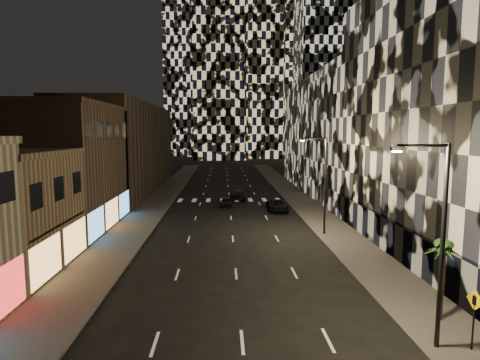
{
  "coord_description": "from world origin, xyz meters",
  "views": [
    {
      "loc": [
        -0.82,
        -6.42,
        9.6
      ],
      "look_at": [
        0.43,
        23.76,
        6.0
      ],
      "focal_mm": 30.0,
      "sensor_mm": 36.0,
      "label": 1
    }
  ],
  "objects": [
    {
      "name": "car_dark_rightlane",
      "position": [
        5.75,
        41.63,
        0.68
      ],
      "size": [
        2.38,
        4.94,
        1.36
      ],
      "primitive_type": "imported",
      "rotation": [
        0.0,
        0.0,
        0.03
      ],
      "color": "black",
      "rests_on": "ground"
    },
    {
      "name": "retail_brown",
      "position": [
        -17.0,
        33.5,
        6.0
      ],
      "size": [
        10.0,
        15.0,
        12.0
      ],
      "primitive_type": "cube",
      "color": "#483629",
      "rests_on": "ground"
    },
    {
      "name": "car_dark_oncoming",
      "position": [
        1.34,
        50.5,
        0.7
      ],
      "size": [
        2.01,
        4.84,
        1.4
      ],
      "primitive_type": "imported",
      "rotation": [
        0.0,
        0.0,
        3.15
      ],
      "color": "black",
      "rests_on": "ground"
    },
    {
      "name": "curb_right",
      "position": [
        7.9,
        50.0,
        0.07
      ],
      "size": [
        0.2,
        120.0,
        0.15
      ],
      "primitive_type": "cube",
      "color": "#4C4C47",
      "rests_on": "ground"
    },
    {
      "name": "retail_filler_left",
      "position": [
        -17.0,
        60.0,
        7.0
      ],
      "size": [
        10.0,
        40.0,
        14.0
      ],
      "primitive_type": "cube",
      "color": "#483629",
      "rests_on": "ground"
    },
    {
      "name": "streetlight_near",
      "position": [
        8.35,
        10.0,
        5.35
      ],
      "size": [
        2.55,
        0.25,
        9.0
      ],
      "color": "black",
      "rests_on": "sidewalk_right"
    },
    {
      "name": "sidewalk_left",
      "position": [
        -10.0,
        50.0,
        0.07
      ],
      "size": [
        4.0,
        120.0,
        0.15
      ],
      "primitive_type": "cube",
      "color": "#47443F",
      "rests_on": "ground"
    },
    {
      "name": "midrise_filler_right",
      "position": [
        20.0,
        57.0,
        9.0
      ],
      "size": [
        16.0,
        40.0,
        18.0
      ],
      "primitive_type": "cube",
      "color": "#232326",
      "rests_on": "ground"
    },
    {
      "name": "tower_left_back",
      "position": [
        -12.0,
        165.0,
        60.0
      ],
      "size": [
        24.0,
        24.0,
        120.0
      ],
      "primitive_type": "cube",
      "color": "black",
      "rests_on": "ground"
    },
    {
      "name": "ped_sign",
      "position": [
        9.99,
        9.67,
        1.98
      ],
      "size": [
        0.2,
        0.89,
        2.7
      ],
      "rotation": [
        0.0,
        0.0,
        0.17
      ],
      "color": "black",
      "rests_on": "sidewalk_right"
    },
    {
      "name": "palm_tree",
      "position": [
        10.13,
        12.57,
        3.55
      ],
      "size": [
        2.1,
        2.06,
        4.12
      ],
      "color": "#47331E",
      "rests_on": "sidewalk_right"
    },
    {
      "name": "streetlight_far",
      "position": [
        8.35,
        30.0,
        5.35
      ],
      "size": [
        2.55,
        0.25,
        9.0
      ],
      "color": "black",
      "rests_on": "sidewalk_right"
    },
    {
      "name": "car_dark_midlane",
      "position": [
        -0.5,
        45.01,
        0.61
      ],
      "size": [
        1.51,
        3.6,
        1.22
      ],
      "primitive_type": "imported",
      "rotation": [
        0.0,
        0.0,
        -0.02
      ],
      "color": "black",
      "rests_on": "ground"
    },
    {
      "name": "tower_right_mid",
      "position": [
        35.0,
        135.0,
        50.0
      ],
      "size": [
        20.0,
        20.0,
        100.0
      ],
      "primitive_type": "cube",
      "color": "black",
      "rests_on": "ground"
    },
    {
      "name": "midrise_base",
      "position": [
        12.3,
        24.5,
        1.5
      ],
      "size": [
        0.6,
        25.0,
        3.0
      ],
      "primitive_type": "cube",
      "color": "#383838",
      "rests_on": "ground"
    },
    {
      "name": "sidewalk_right",
      "position": [
        10.0,
        50.0,
        0.07
      ],
      "size": [
        4.0,
        120.0,
        0.15
      ],
      "primitive_type": "cube",
      "color": "#47443F",
      "rests_on": "ground"
    },
    {
      "name": "tower_center_low",
      "position": [
        -2.0,
        140.0,
        47.5
      ],
      "size": [
        18.0,
        18.0,
        95.0
      ],
      "primitive_type": "cube",
      "color": "black",
      "rests_on": "ground"
    },
    {
      "name": "curb_left",
      "position": [
        -7.9,
        50.0,
        0.07
      ],
      "size": [
        0.2,
        120.0,
        0.15
      ],
      "primitive_type": "cube",
      "color": "#4C4C47",
      "rests_on": "ground"
    }
  ]
}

